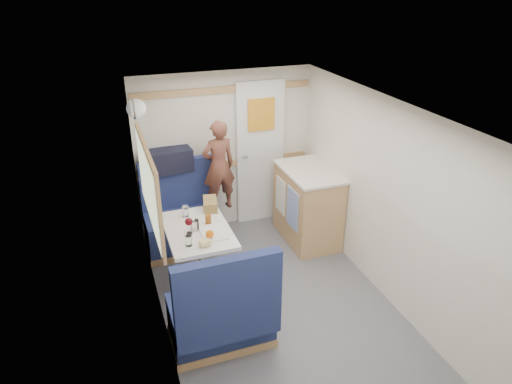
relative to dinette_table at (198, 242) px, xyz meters
name	(u,v)px	position (x,y,z in m)	size (l,w,h in m)	color
floor	(296,337)	(0.65, -1.00, -0.57)	(4.50, 4.50, 0.00)	#515156
ceiling	(307,127)	(0.65, -1.00, 1.43)	(4.50, 4.50, 0.00)	silver
wall_back	(225,152)	(0.65, 1.25, 0.43)	(2.20, 0.02, 2.00)	silver
wall_left	(166,270)	(-0.45, -1.00, 0.43)	(0.02, 4.50, 2.00)	silver
wall_right	(413,222)	(1.75, -1.00, 0.43)	(0.02, 4.50, 2.00)	silver
oak_trim_low	(226,164)	(0.65, 1.23, 0.28)	(2.15, 0.02, 0.08)	#AF834F
oak_trim_high	(224,90)	(0.65, 1.23, 1.21)	(2.15, 0.02, 0.08)	#AF834F
side_window	(148,186)	(-0.43, 0.00, 0.68)	(0.04, 1.30, 0.72)	#B1BB9E
rear_door	(260,151)	(1.10, 1.22, 0.41)	(0.62, 0.12, 1.86)	white
dinette_table	(198,242)	(0.00, 0.00, 0.00)	(0.62, 0.92, 0.72)	white
bench_far	(183,224)	(0.00, 0.86, -0.27)	(0.90, 0.59, 1.05)	navy
bench_near	(223,318)	(0.00, -0.86, -0.27)	(0.90, 0.59, 1.05)	navy
ledge	(176,172)	(0.00, 1.12, 0.31)	(0.90, 0.14, 0.04)	#AF834F
dome_light	(136,109)	(-0.39, 0.85, 1.18)	(0.20, 0.20, 0.20)	white
galley_counter	(307,205)	(1.47, 0.55, -0.10)	(0.57, 0.92, 0.92)	#AF834F
person	(219,166)	(0.46, 0.86, 0.43)	(0.40, 0.26, 1.09)	brown
duffel_bag	(168,161)	(-0.08, 1.12, 0.47)	(0.55, 0.27, 0.27)	black
tray	(213,233)	(0.13, -0.14, 0.16)	(0.24, 0.31, 0.02)	white
orange_fruit	(210,234)	(0.07, -0.23, 0.21)	(0.08, 0.08, 0.08)	#F4600A
cheese_block	(205,243)	(0.00, -0.34, 0.19)	(0.11, 0.06, 0.04)	#E2CE82
wine_glass	(189,222)	(-0.09, -0.06, 0.28)	(0.08, 0.08, 0.17)	white
tumbler_left	(189,241)	(-0.14, -0.27, 0.20)	(0.06, 0.06, 0.10)	white
tumbler_mid	(186,211)	(-0.06, 0.30, 0.21)	(0.07, 0.07, 0.11)	white
tumbler_right	(194,226)	(-0.04, -0.02, 0.20)	(0.06, 0.06, 0.10)	white
beer_glass	(208,219)	(0.13, 0.06, 0.20)	(0.06, 0.06, 0.10)	brown
pepper_grinder	(197,224)	(0.00, 0.00, 0.21)	(0.04, 0.04, 0.10)	black
bread_loaf	(210,204)	(0.22, 0.38, 0.21)	(0.14, 0.26, 0.11)	brown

